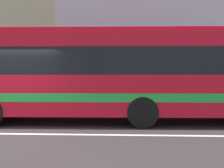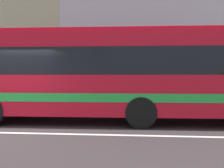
# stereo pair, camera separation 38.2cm
# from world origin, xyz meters

# --- Properties ---
(ground_plane) EXTENTS (160.00, 160.00, 0.00)m
(ground_plane) POSITION_xyz_m (0.00, 0.00, 0.00)
(ground_plane) COLOR #332B2D
(lane_centre_line) EXTENTS (60.00, 0.16, 0.01)m
(lane_centre_line) POSITION_xyz_m (0.00, 0.00, 0.00)
(lane_centre_line) COLOR silver
(lane_centre_line) RESTS_ON ground_plane
(apartment_block_right) EXTENTS (23.70, 8.38, 13.42)m
(apartment_block_right) POSITION_xyz_m (11.02, 12.78, 6.71)
(apartment_block_right) COLOR silver
(apartment_block_right) RESTS_ON ground_plane
(transit_bus) EXTENTS (10.69, 2.76, 3.24)m
(transit_bus) POSITION_xyz_m (3.35, 2.11, 1.78)
(transit_bus) COLOR red
(transit_bus) RESTS_ON ground_plane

